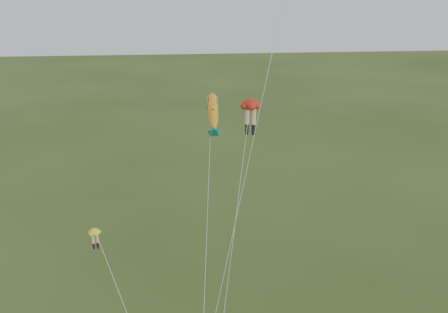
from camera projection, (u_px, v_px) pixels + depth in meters
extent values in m
cylinder|color=silver|center=(250.00, 154.00, 32.63)|extent=(6.93, 9.26, 24.88)
ellipsoid|color=#B02312|center=(251.00, 104.00, 34.05)|extent=(1.87, 1.87, 0.75)
cylinder|color=#E3AE86|center=(247.00, 116.00, 34.38)|extent=(0.33, 0.33, 1.14)
cylinder|color=black|center=(247.00, 128.00, 34.65)|extent=(0.26, 0.26, 0.57)
cube|color=black|center=(247.00, 133.00, 34.77)|extent=(0.28, 0.37, 0.17)
cylinder|color=#E3AE86|center=(254.00, 116.00, 34.29)|extent=(0.33, 0.33, 1.14)
cylinder|color=black|center=(253.00, 128.00, 34.57)|extent=(0.26, 0.26, 0.57)
cube|color=black|center=(253.00, 133.00, 34.69)|extent=(0.28, 0.37, 0.17)
cylinder|color=silver|center=(235.00, 225.00, 33.22)|extent=(2.93, 6.66, 15.63)
ellipsoid|color=yellow|center=(94.00, 232.00, 31.36)|extent=(0.98, 0.98, 0.41)
cylinder|color=#E3AE86|center=(93.00, 239.00, 31.48)|extent=(0.18, 0.18, 0.63)
cylinder|color=black|center=(94.00, 245.00, 31.64)|extent=(0.14, 0.14, 0.31)
cube|color=black|center=(94.00, 248.00, 31.70)|extent=(0.14, 0.20, 0.09)
cylinder|color=#E3AE86|center=(97.00, 238.00, 31.56)|extent=(0.18, 0.18, 0.63)
cylinder|color=black|center=(98.00, 245.00, 31.71)|extent=(0.14, 0.14, 0.31)
cube|color=black|center=(98.00, 247.00, 31.78)|extent=(0.14, 0.20, 0.09)
cylinder|color=silver|center=(121.00, 297.00, 31.61)|extent=(2.99, 2.63, 8.47)
ellipsoid|color=yellow|center=(213.00, 111.00, 38.11)|extent=(0.94, 3.01, 2.96)
sphere|color=yellow|center=(213.00, 111.00, 38.11)|extent=(0.92, 1.29, 1.27)
cone|color=#127760|center=(213.00, 111.00, 38.11)|extent=(0.72, 1.21, 1.20)
cone|color=#127760|center=(213.00, 111.00, 38.11)|extent=(0.72, 1.21, 1.20)
cone|color=#127760|center=(213.00, 111.00, 38.11)|extent=(0.41, 0.68, 0.67)
cone|color=#127760|center=(213.00, 111.00, 38.11)|extent=(0.41, 0.68, 0.67)
cone|color=#B63413|center=(213.00, 111.00, 38.11)|extent=(0.45, 0.67, 0.67)
cylinder|color=silver|center=(208.00, 228.00, 34.66)|extent=(1.87, 11.97, 13.85)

